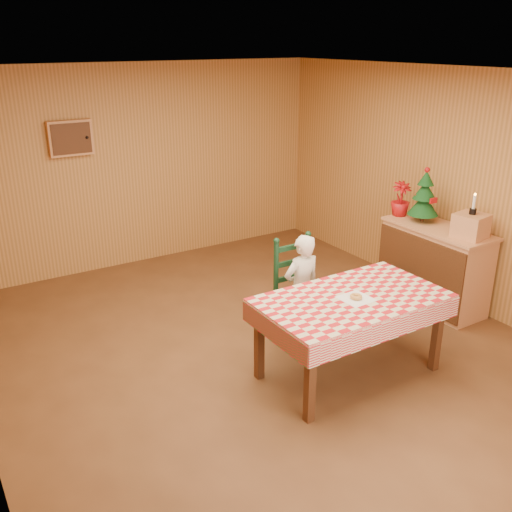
# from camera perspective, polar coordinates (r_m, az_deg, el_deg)

# --- Properties ---
(ground) EXTENTS (6.00, 6.00, 0.00)m
(ground) POSITION_cam_1_polar(r_m,az_deg,el_deg) (5.63, 1.10, -9.68)
(ground) COLOR brown
(ground) RESTS_ON ground
(cabin_walls) EXTENTS (5.10, 6.05, 2.65)m
(cabin_walls) POSITION_cam_1_polar(r_m,az_deg,el_deg) (5.40, -1.92, 9.79)
(cabin_walls) COLOR #BA8143
(cabin_walls) RESTS_ON ground
(dining_table) EXTENTS (1.66, 0.96, 0.77)m
(dining_table) POSITION_cam_1_polar(r_m,az_deg,el_deg) (5.07, 9.52, -4.88)
(dining_table) COLOR #4F2A15
(dining_table) RESTS_ON ground
(ladder_chair) EXTENTS (0.44, 0.40, 1.08)m
(ladder_chair) POSITION_cam_1_polar(r_m,az_deg,el_deg) (5.69, 4.21, -3.66)
(ladder_chair) COLOR #10311A
(ladder_chair) RESTS_ON ground
(seated_child) EXTENTS (0.41, 0.27, 1.12)m
(seated_child) POSITION_cam_1_polar(r_m,az_deg,el_deg) (5.63, 4.57, -3.31)
(seated_child) COLOR white
(seated_child) RESTS_ON ground
(napkin) EXTENTS (0.27, 0.27, 0.00)m
(napkin) POSITION_cam_1_polar(r_m,az_deg,el_deg) (5.00, 9.96, -4.22)
(napkin) COLOR white
(napkin) RESTS_ON dining_table
(donut) EXTENTS (0.11, 0.11, 0.04)m
(donut) POSITION_cam_1_polar(r_m,az_deg,el_deg) (4.99, 9.97, -4.02)
(donut) COLOR #CA9248
(donut) RESTS_ON napkin
(shelf_unit) EXTENTS (0.54, 1.24, 0.93)m
(shelf_unit) POSITION_cam_1_polar(r_m,az_deg,el_deg) (6.72, 17.34, -1.00)
(shelf_unit) COLOR tan
(shelf_unit) RESTS_ON ground
(crate) EXTENTS (0.35, 0.35, 0.25)m
(crate) POSITION_cam_1_polar(r_m,az_deg,el_deg) (6.30, 20.68, 2.84)
(crate) COLOR tan
(crate) RESTS_ON shelf_unit
(christmas_tree) EXTENTS (0.34, 0.34, 0.62)m
(christmas_tree) POSITION_cam_1_polar(r_m,az_deg,el_deg) (6.65, 16.48, 5.66)
(christmas_tree) COLOR #4F2A15
(christmas_tree) RESTS_ON shelf_unit
(flower_arrangement) EXTENTS (0.29, 0.29, 0.40)m
(flower_arrangement) POSITION_cam_1_polar(r_m,az_deg,el_deg) (6.83, 14.27, 5.56)
(flower_arrangement) COLOR #A20E12
(flower_arrangement) RESTS_ON shelf_unit
(candle_set) EXTENTS (0.07, 0.07, 0.22)m
(candle_set) POSITION_cam_1_polar(r_m,az_deg,el_deg) (6.25, 20.90, 4.50)
(candle_set) COLOR black
(candle_set) RESTS_ON crate
(storage_bin) EXTENTS (0.42, 0.42, 0.40)m
(storage_bin) POSITION_cam_1_polar(r_m,az_deg,el_deg) (6.74, 14.57, -3.06)
(storage_bin) COLOR black
(storage_bin) RESTS_ON ground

